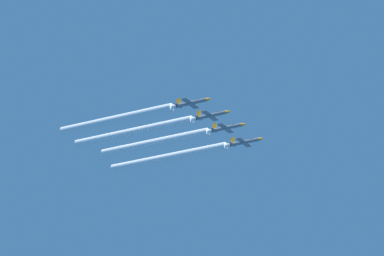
% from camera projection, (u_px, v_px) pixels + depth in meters
% --- Properties ---
extents(jet_far_left, '(7.75, 11.28, 2.71)m').
position_uv_depth(jet_far_left, '(246.00, 142.00, 386.58)').
color(jet_far_left, slate).
extents(jet_inner_left, '(7.75, 11.28, 2.71)m').
position_uv_depth(jet_inner_left, '(228.00, 127.00, 378.03)').
color(jet_inner_left, slate).
extents(jet_center, '(7.75, 11.28, 2.71)m').
position_uv_depth(jet_center, '(213.00, 115.00, 369.28)').
color(jet_center, slate).
extents(jet_inner_right, '(7.75, 11.28, 2.71)m').
position_uv_depth(jet_inner_right, '(193.00, 102.00, 360.49)').
color(jet_inner_right, slate).
extents(smoke_trail_far_left, '(2.33, 40.89, 2.33)m').
position_uv_depth(smoke_trail_far_left, '(170.00, 157.00, 397.87)').
color(smoke_trail_far_left, white).
extents(smoke_trail_inner_left, '(2.33, 37.18, 2.33)m').
position_uv_depth(smoke_trail_inner_left, '(156.00, 142.00, 388.50)').
color(smoke_trail_inner_left, white).
extents(smoke_trail_center, '(2.33, 40.30, 2.33)m').
position_uv_depth(smoke_trail_center, '(135.00, 131.00, 380.44)').
color(smoke_trail_center, white).
extents(smoke_trail_inner_right, '(2.33, 37.70, 2.33)m').
position_uv_depth(smoke_trail_inner_right, '(118.00, 119.00, 371.08)').
color(smoke_trail_inner_right, white).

